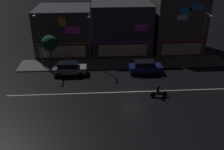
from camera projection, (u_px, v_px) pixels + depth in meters
name	position (u px, v px, depth m)	size (l,w,h in m)	color
ground_plane	(132.00, 92.00, 29.17)	(140.00, 140.00, 0.00)	black
lane_divider_stripe	(132.00, 92.00, 29.16)	(28.37, 0.16, 0.01)	beige
sidewalk_far	(124.00, 63.00, 36.75)	(29.86, 4.11, 0.14)	#5B5954
storefront_left_block	(121.00, 28.00, 40.06)	(9.16, 6.92, 7.67)	#383A3F
storefront_center_block	(65.00, 30.00, 40.50)	(8.37, 8.76, 7.00)	#383A3F
storefront_right_block	(176.00, 22.00, 40.95)	(7.54, 8.28, 8.92)	#56514C
streetlamp_west	(39.00, 36.00, 33.60)	(0.44, 1.64, 7.47)	#47494C
streetlamp_mid	(90.00, 36.00, 34.31)	(0.44, 1.64, 7.17)	#47494C
streetlamp_east	(204.00, 35.00, 34.90)	(0.44, 1.64, 7.14)	#47494C
pedestrian_on_sidewalk	(69.00, 61.00, 35.19)	(0.39, 0.39, 1.85)	brown
street_tree	(49.00, 43.00, 34.45)	(2.20, 2.20, 4.38)	#473323
parked_car_near_kerb	(69.00, 68.00, 33.12)	(4.30, 1.98, 1.67)	#9EA0A5
parked_car_trailing	(145.00, 67.00, 33.56)	(4.30, 1.98, 1.67)	navy
motorcycle_following	(159.00, 92.00, 27.85)	(1.90, 0.60, 1.52)	black
traffic_cone	(133.00, 70.00, 34.11)	(0.36, 0.36, 0.55)	orange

